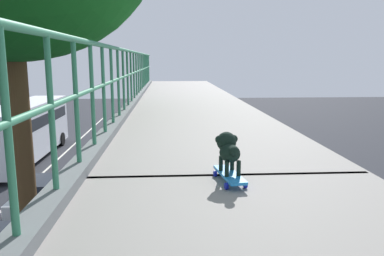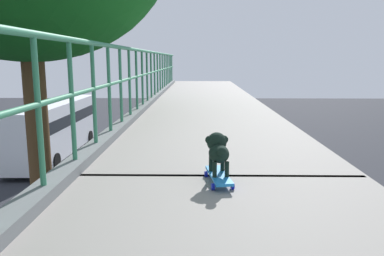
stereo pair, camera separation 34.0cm
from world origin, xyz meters
name	(u,v)px [view 1 (the left image)]	position (x,y,z in m)	size (l,w,h in m)	color
car_white_seventh	(41,194)	(-4.83, 14.12, 0.62)	(1.79, 4.01, 1.31)	white
city_bus	(25,128)	(-8.32, 22.31, 1.97)	(2.49, 10.98, 3.51)	white
toy_skateboard	(229,175)	(1.09, 1.48, 5.25)	(0.24, 0.54, 0.08)	#2284D6
small_dog	(228,148)	(1.08, 1.53, 5.47)	(0.21, 0.38, 0.34)	black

